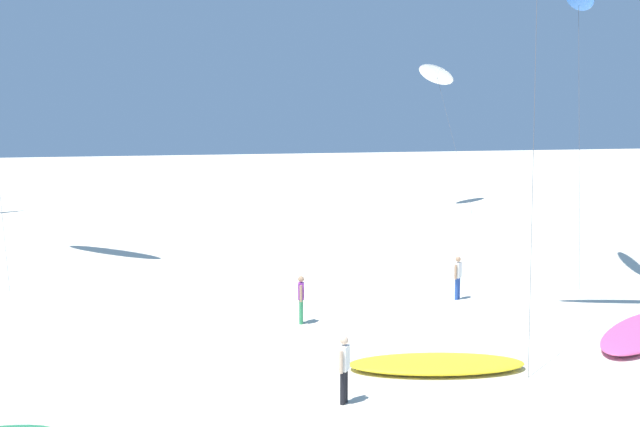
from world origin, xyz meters
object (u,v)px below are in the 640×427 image
object	(u,v)px
person_foreground_walker	(458,276)
person_mid_field	(301,297)
flying_kite_6	(437,75)
grounded_kite_3	(437,364)
person_near_right	(344,367)

from	to	relation	value
person_foreground_walker	person_mid_field	bearing A→B (deg)	-167.62
flying_kite_6	person_foreground_walker	world-z (taller)	flying_kite_6
person_mid_field	flying_kite_6	bearing A→B (deg)	56.56
person_foreground_walker	flying_kite_6	bearing A→B (deg)	64.63
grounded_kite_3	person_mid_field	bearing A→B (deg)	110.17
flying_kite_6	person_near_right	world-z (taller)	flying_kite_6
person_near_right	person_foreground_walker	bearing A→B (deg)	48.32
person_foreground_walker	grounded_kite_3	bearing A→B (deg)	-122.21
person_foreground_walker	person_mid_field	size ratio (longest dim) A/B	1.02
flying_kite_6	person_mid_field	world-z (taller)	flying_kite_6
person_mid_field	person_near_right	bearing A→B (deg)	-99.03
person_near_right	grounded_kite_3	bearing A→B (deg)	25.60
flying_kite_6	person_foreground_walker	xyz separation A→B (m)	(-14.73, -31.05, -9.60)
person_near_right	person_mid_field	world-z (taller)	person_near_right
flying_kite_6	person_mid_field	distance (m)	40.16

